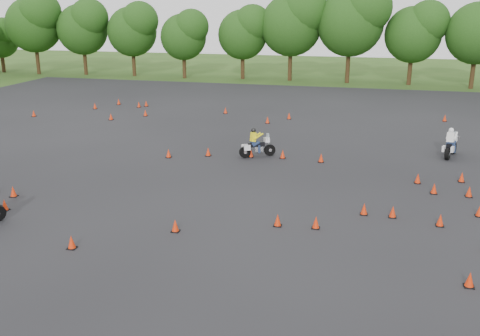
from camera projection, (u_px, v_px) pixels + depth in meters
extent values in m
plane|color=#2D5119|center=(214.00, 229.00, 19.91)|extent=(140.00, 140.00, 0.00)
plane|color=black|center=(250.00, 180.00, 25.48)|extent=(62.00, 62.00, 0.00)
cone|color=red|center=(146.00, 104.00, 43.72)|extent=(0.26, 0.26, 0.45)
cone|color=red|center=(418.00, 179.00, 24.96)|extent=(0.26, 0.26, 0.45)
cone|color=red|center=(316.00, 223.00, 19.93)|extent=(0.26, 0.26, 0.45)
cone|color=red|center=(95.00, 106.00, 42.65)|extent=(0.26, 0.26, 0.45)
cone|color=red|center=(283.00, 154.00, 28.98)|extent=(0.26, 0.26, 0.45)
cone|color=red|center=(225.00, 110.00, 40.89)|extent=(0.26, 0.26, 0.45)
cone|color=red|center=(208.00, 152.00, 29.45)|extent=(0.26, 0.26, 0.45)
cone|color=red|center=(321.00, 158.00, 28.28)|extent=(0.26, 0.26, 0.45)
cone|color=red|center=(119.00, 102.00, 44.47)|extent=(0.26, 0.26, 0.45)
cone|color=red|center=(364.00, 209.00, 21.24)|extent=(0.26, 0.26, 0.45)
cone|color=red|center=(462.00, 177.00, 25.13)|extent=(0.26, 0.26, 0.45)
cone|color=red|center=(278.00, 220.00, 20.14)|extent=(0.26, 0.26, 0.45)
cone|color=red|center=(169.00, 153.00, 29.15)|extent=(0.26, 0.26, 0.45)
cone|color=red|center=(111.00, 117.00, 38.59)|extent=(0.26, 0.26, 0.45)
cone|color=red|center=(440.00, 220.00, 20.14)|extent=(0.26, 0.26, 0.45)
cone|color=red|center=(445.00, 118.00, 38.12)|extent=(0.26, 0.26, 0.45)
cone|color=red|center=(470.00, 280.00, 15.80)|extent=(0.26, 0.26, 0.45)
cone|color=red|center=(72.00, 242.00, 18.29)|extent=(0.26, 0.26, 0.45)
cone|color=red|center=(251.00, 153.00, 29.22)|extent=(0.26, 0.26, 0.45)
cone|color=red|center=(34.00, 114.00, 39.75)|extent=(0.26, 0.26, 0.45)
cone|color=red|center=(175.00, 226.00, 19.65)|extent=(0.26, 0.26, 0.45)
cone|color=red|center=(5.00, 205.00, 21.67)|extent=(0.26, 0.26, 0.45)
cone|color=red|center=(145.00, 113.00, 39.91)|extent=(0.26, 0.26, 0.45)
cone|color=red|center=(139.00, 105.00, 43.29)|extent=(0.26, 0.26, 0.45)
cone|color=red|center=(469.00, 192.00, 23.19)|extent=(0.26, 0.26, 0.45)
cone|color=red|center=(268.00, 120.00, 37.51)|extent=(0.26, 0.26, 0.45)
cone|color=red|center=(480.00, 211.00, 21.06)|extent=(0.26, 0.26, 0.45)
cone|color=red|center=(393.00, 212.00, 20.96)|extent=(0.26, 0.26, 0.45)
cone|color=red|center=(434.00, 189.00, 23.58)|extent=(0.26, 0.26, 0.45)
cone|color=red|center=(289.00, 116.00, 38.87)|extent=(0.26, 0.26, 0.45)
cone|color=red|center=(13.00, 192.00, 23.21)|extent=(0.26, 0.26, 0.45)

